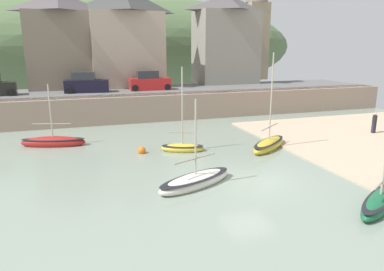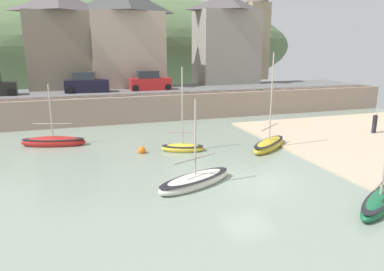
{
  "view_description": "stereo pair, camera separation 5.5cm",
  "coord_description": "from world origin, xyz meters",
  "px_view_note": "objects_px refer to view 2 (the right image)",
  "views": [
    {
      "loc": [
        -8.12,
        -15.35,
        6.65
      ],
      "look_at": [
        -1.25,
        5.44,
        1.2
      ],
      "focal_mm": 33.27,
      "sensor_mm": 36.0,
      "label": 1
    },
    {
      "loc": [
        -8.06,
        -15.37,
        6.65
      ],
      "look_at": [
        -1.25,
        5.44,
        1.2
      ],
      "focal_mm": 33.27,
      "sensor_mm": 36.0,
      "label": 2
    }
  ],
  "objects_px": {
    "waterfront_building_left": "(62,40)",
    "person_on_slipway": "(375,122)",
    "mooring_buoy": "(142,151)",
    "waterfront_building_centre": "(126,37)",
    "dinghy_open_wooden": "(269,144)",
    "waterfront_building_right": "(226,39)",
    "motorboat_with_cabin": "(380,201)",
    "church_with_spire": "(256,22)",
    "parked_car_by_wall": "(87,84)",
    "parked_car_end_of_row": "(150,82)",
    "sailboat_far_left": "(195,181)",
    "fishing_boat_green": "(183,147)",
    "sailboat_nearest_shore": "(53,142)"
  },
  "relations": [
    {
      "from": "motorboat_with_cabin",
      "to": "sailboat_nearest_shore",
      "type": "xyz_separation_m",
      "value": [
        -13.72,
        14.82,
        0.01
      ]
    },
    {
      "from": "sailboat_nearest_shore",
      "to": "dinghy_open_wooden",
      "type": "relative_size",
      "value": 0.7
    },
    {
      "from": "waterfront_building_centre",
      "to": "parked_car_end_of_row",
      "type": "xyz_separation_m",
      "value": [
        1.56,
        -4.5,
        -4.51
      ]
    },
    {
      "from": "parked_car_end_of_row",
      "to": "person_on_slipway",
      "type": "distance_m",
      "value": 20.95
    },
    {
      "from": "dinghy_open_wooden",
      "to": "mooring_buoy",
      "type": "bearing_deg",
      "value": 130.86
    },
    {
      "from": "parked_car_by_wall",
      "to": "person_on_slipway",
      "type": "relative_size",
      "value": 2.63
    },
    {
      "from": "waterfront_building_right",
      "to": "mooring_buoy",
      "type": "height_order",
      "value": "waterfront_building_right"
    },
    {
      "from": "waterfront_building_right",
      "to": "parked_car_by_wall",
      "type": "height_order",
      "value": "waterfront_building_right"
    },
    {
      "from": "church_with_spire",
      "to": "person_on_slipway",
      "type": "relative_size",
      "value": 8.95
    },
    {
      "from": "sailboat_far_left",
      "to": "waterfront_building_centre",
      "type": "bearing_deg",
      "value": 65.18
    },
    {
      "from": "church_with_spire",
      "to": "parked_car_by_wall",
      "type": "distance_m",
      "value": 25.05
    },
    {
      "from": "fishing_boat_green",
      "to": "parked_car_end_of_row",
      "type": "relative_size",
      "value": 1.36
    },
    {
      "from": "waterfront_building_centre",
      "to": "person_on_slipway",
      "type": "distance_m",
      "value": 26.09
    },
    {
      "from": "waterfront_building_right",
      "to": "mooring_buoy",
      "type": "xyz_separation_m",
      "value": [
        -13.83,
        -18.61,
        -7.46
      ]
    },
    {
      "from": "waterfront_building_right",
      "to": "fishing_boat_green",
      "type": "bearing_deg",
      "value": -120.51
    },
    {
      "from": "church_with_spire",
      "to": "dinghy_open_wooden",
      "type": "distance_m",
      "value": 28.52
    },
    {
      "from": "waterfront_building_centre",
      "to": "church_with_spire",
      "type": "xyz_separation_m",
      "value": [
        17.98,
        4.0,
        2.15
      ]
    },
    {
      "from": "motorboat_with_cabin",
      "to": "dinghy_open_wooden",
      "type": "bearing_deg",
      "value": 58.4
    },
    {
      "from": "church_with_spire",
      "to": "sailboat_far_left",
      "type": "xyz_separation_m",
      "value": [
        -18.4,
        -28.96,
        -9.61
      ]
    },
    {
      "from": "waterfront_building_right",
      "to": "sailboat_nearest_shore",
      "type": "distance_m",
      "value": 25.49
    },
    {
      "from": "waterfront_building_left",
      "to": "parked_car_by_wall",
      "type": "xyz_separation_m",
      "value": [
        2.0,
        -4.5,
        -4.15
      ]
    },
    {
      "from": "dinghy_open_wooden",
      "to": "parked_car_by_wall",
      "type": "distance_m",
      "value": 19.45
    },
    {
      "from": "mooring_buoy",
      "to": "parked_car_by_wall",
      "type": "bearing_deg",
      "value": 100.81
    },
    {
      "from": "waterfront_building_right",
      "to": "parked_car_end_of_row",
      "type": "distance_m",
      "value": 12.1
    },
    {
      "from": "mooring_buoy",
      "to": "person_on_slipway",
      "type": "bearing_deg",
      "value": -1.84
    },
    {
      "from": "parked_car_end_of_row",
      "to": "sailboat_far_left",
      "type": "bearing_deg",
      "value": -94.65
    },
    {
      "from": "sailboat_far_left",
      "to": "parked_car_by_wall",
      "type": "height_order",
      "value": "parked_car_by_wall"
    },
    {
      "from": "waterfront_building_centre",
      "to": "dinghy_open_wooden",
      "type": "bearing_deg",
      "value": -72.43
    },
    {
      "from": "waterfront_building_centre",
      "to": "parked_car_end_of_row",
      "type": "relative_size",
      "value": 2.54
    },
    {
      "from": "waterfront_building_left",
      "to": "sailboat_far_left",
      "type": "height_order",
      "value": "waterfront_building_left"
    },
    {
      "from": "sailboat_far_left",
      "to": "waterfront_building_right",
      "type": "bearing_deg",
      "value": 39.89
    },
    {
      "from": "waterfront_building_left",
      "to": "parked_car_end_of_row",
      "type": "height_order",
      "value": "waterfront_building_left"
    },
    {
      "from": "parked_car_end_of_row",
      "to": "person_on_slipway",
      "type": "xyz_separation_m",
      "value": [
        14.77,
        -14.7,
        -2.22
      ]
    },
    {
      "from": "church_with_spire",
      "to": "motorboat_with_cabin",
      "type": "distance_m",
      "value": 36.96
    },
    {
      "from": "waterfront_building_right",
      "to": "motorboat_with_cabin",
      "type": "relative_size",
      "value": 1.88
    },
    {
      "from": "fishing_boat_green",
      "to": "person_on_slipway",
      "type": "bearing_deg",
      "value": 19.65
    },
    {
      "from": "motorboat_with_cabin",
      "to": "sailboat_far_left",
      "type": "bearing_deg",
      "value": 113.8
    },
    {
      "from": "mooring_buoy",
      "to": "dinghy_open_wooden",
      "type": "bearing_deg",
      "value": -11.11
    },
    {
      "from": "waterfront_building_left",
      "to": "dinghy_open_wooden",
      "type": "xyz_separation_m",
      "value": [
        13.04,
        -20.25,
        -7.06
      ]
    },
    {
      "from": "parked_car_end_of_row",
      "to": "mooring_buoy",
      "type": "relative_size",
      "value": 7.66
    },
    {
      "from": "waterfront_building_left",
      "to": "person_on_slipway",
      "type": "bearing_deg",
      "value": -39.9
    },
    {
      "from": "motorboat_with_cabin",
      "to": "parked_car_end_of_row",
      "type": "bearing_deg",
      "value": 69.73
    },
    {
      "from": "waterfront_building_centre",
      "to": "sailboat_nearest_shore",
      "type": "distance_m",
      "value": 18.24
    },
    {
      "from": "sailboat_far_left",
      "to": "parked_car_by_wall",
      "type": "bearing_deg",
      "value": 77.76
    },
    {
      "from": "motorboat_with_cabin",
      "to": "person_on_slipway",
      "type": "bearing_deg",
      "value": 15.47
    },
    {
      "from": "waterfront_building_right",
      "to": "mooring_buoy",
      "type": "bearing_deg",
      "value": -126.61
    },
    {
      "from": "sailboat_far_left",
      "to": "parked_car_by_wall",
      "type": "relative_size",
      "value": 1.08
    },
    {
      "from": "waterfront_building_right",
      "to": "sailboat_nearest_shore",
      "type": "bearing_deg",
      "value": -142.36
    },
    {
      "from": "sailboat_far_left",
      "to": "dinghy_open_wooden",
      "type": "height_order",
      "value": "dinghy_open_wooden"
    },
    {
      "from": "motorboat_with_cabin",
      "to": "person_on_slipway",
      "type": "distance_m",
      "value": 14.56
    }
  ]
}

